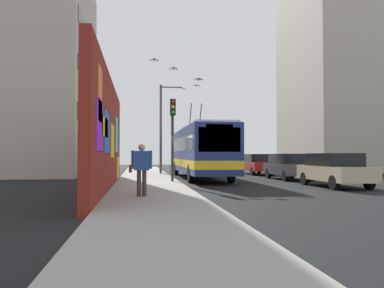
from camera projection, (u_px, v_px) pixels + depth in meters
name	position (u px, v px, depth m)	size (l,w,h in m)	color
ground_plane	(178.00, 183.00, 20.13)	(80.00, 80.00, 0.00)	black
sidewalk_slab	(148.00, 182.00, 19.91)	(48.00, 3.20, 0.15)	gray
graffiti_wall	(108.00, 135.00, 15.58)	(13.62, 0.32, 4.61)	maroon
building_far_left	(46.00, 73.00, 29.13)	(11.84, 6.34, 15.72)	#B2A899
building_far_right	(340.00, 72.00, 36.17)	(10.43, 8.88, 18.88)	#B2A899
city_bus	(199.00, 150.00, 24.39)	(12.35, 2.49, 5.02)	navy
parked_car_champagne	(334.00, 169.00, 17.71)	(4.37, 1.84, 1.58)	#C6B793
parked_car_dark_gray	(288.00, 166.00, 23.11)	(4.30, 1.79, 1.58)	#38383D
parked_car_red	(256.00, 164.00, 29.51)	(4.79, 1.74, 1.58)	#B21E19
pedestrian_near_wall	(141.00, 165.00, 12.40)	(0.23, 0.76, 1.71)	#3F3326
traffic_light	(173.00, 126.00, 19.51)	(0.49, 0.28, 4.26)	#2D382D
street_lamp	(164.00, 122.00, 28.28)	(0.44, 1.95, 6.60)	#4C4C51
flying_pigeons	(180.00, 73.00, 24.17)	(3.03, 3.34, 1.96)	#47474C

